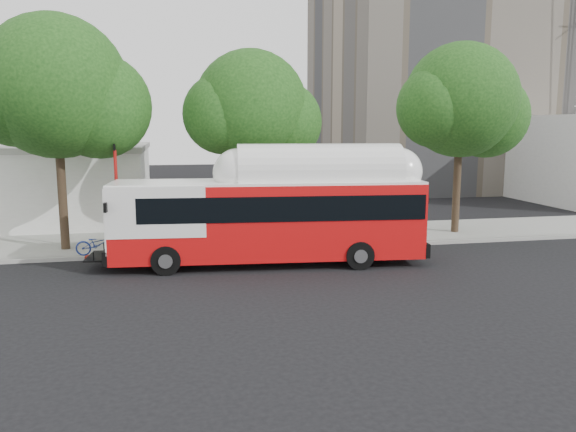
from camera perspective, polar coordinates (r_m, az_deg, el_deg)
name	(u,v)px	position (r m, az deg, el deg)	size (l,w,h in m)	color
ground	(303,274)	(20.27, 1.51, -5.93)	(120.00, 120.00, 0.00)	black
sidewalk	(272,237)	(26.46, -1.67, -2.19)	(60.00, 5.00, 0.15)	gray
curb_strip	(282,249)	(23.96, -0.60, -3.39)	(60.00, 0.30, 0.15)	gray
red_curb_segment	(211,252)	(23.59, -7.79, -3.66)	(10.00, 0.32, 0.16)	maroon
street_tree_left	(68,93)	(25.00, -21.41, 11.58)	(6.67, 5.80, 9.74)	#2D2116
street_tree_mid	(260,112)	(25.42, -2.90, 10.56)	(5.75, 5.00, 8.62)	#2D2116
street_tree_right	(468,105)	(28.55, 17.86, 10.68)	(6.21, 5.40, 9.18)	#2D2116
transit_bus	(271,220)	(21.38, -1.74, -0.40)	(12.66, 3.56, 3.70)	red
signal_pole	(117,199)	(23.75, -16.97, 1.65)	(0.13, 0.43, 4.56)	#A91412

